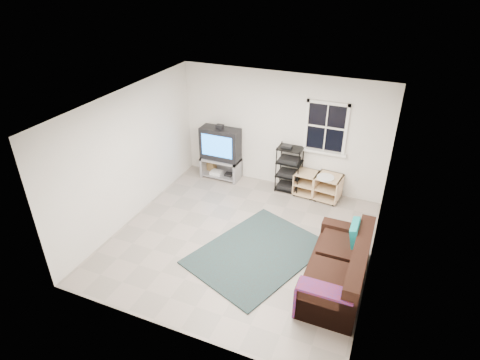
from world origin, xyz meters
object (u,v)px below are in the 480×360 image
at_px(av_rack, 289,171).
at_px(tv_unit, 221,149).
at_px(side_table_left, 306,182).
at_px(side_table_right, 328,185).
at_px(sofa, 339,269).

bearing_deg(av_rack, tv_unit, -178.81).
xyz_separation_m(side_table_left, side_table_right, (0.49, -0.04, 0.04)).
distance_m(av_rack, side_table_right, 0.91).
bearing_deg(side_table_right, tv_unit, -179.98).
relative_size(tv_unit, av_rack, 1.24).
relative_size(tv_unit, sofa, 0.69).
bearing_deg(side_table_right, av_rack, 177.88).
bearing_deg(sofa, side_table_right, 105.41).
bearing_deg(sofa, av_rack, 121.88).
distance_m(side_table_left, side_table_right, 0.50).
bearing_deg(av_rack, side_table_left, 0.56).
height_order(av_rack, side_table_right, av_rack).
bearing_deg(side_table_right, sofa, -74.59).
bearing_deg(tv_unit, av_rack, 1.19).
distance_m(tv_unit, side_table_right, 2.58).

